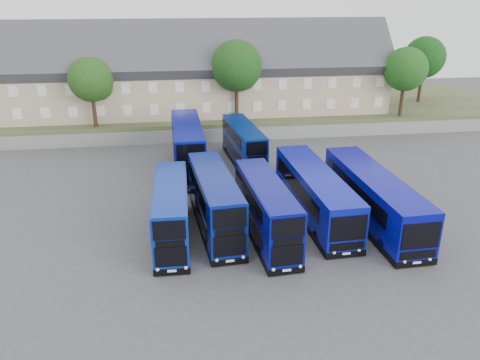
% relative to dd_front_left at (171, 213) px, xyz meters
% --- Properties ---
extents(ground, '(120.00, 120.00, 0.00)m').
position_rel_dd_front_left_xyz_m(ground, '(5.65, -1.77, -1.92)').
color(ground, '#454549').
rests_on(ground, ground).
extents(retaining_wall, '(70.00, 0.40, 1.50)m').
position_rel_dd_front_left_xyz_m(retaining_wall, '(5.65, 22.23, -1.17)').
color(retaining_wall, slate).
rests_on(retaining_wall, ground).
extents(earth_bank, '(80.00, 20.00, 2.00)m').
position_rel_dd_front_left_xyz_m(earth_bank, '(5.65, 32.23, -0.92)').
color(earth_bank, '#444A2A').
rests_on(earth_bank, ground).
extents(terrace_row, '(48.00, 10.40, 11.20)m').
position_rel_dd_front_left_xyz_m(terrace_row, '(2.65, 28.23, 4.68)').
color(terrace_row, tan).
rests_on(terrace_row, earth_bank).
extents(dd_front_left, '(2.40, 9.89, 3.91)m').
position_rel_dd_front_left_xyz_m(dd_front_left, '(0.00, 0.00, 0.00)').
color(dd_front_left, '#082595').
rests_on(dd_front_left, ground).
extents(dd_front_mid, '(3.36, 10.66, 4.17)m').
position_rel_dd_front_left_xyz_m(dd_front_mid, '(3.09, 0.95, 0.13)').
color(dd_front_mid, navy).
rests_on(dd_front_mid, ground).
extents(dd_front_right, '(3.05, 10.33, 4.05)m').
position_rel_dd_front_left_xyz_m(dd_front_right, '(6.50, -0.72, 0.07)').
color(dd_front_right, '#070B83').
rests_on(dd_front_right, ground).
extents(dd_rear_left, '(2.91, 11.73, 4.64)m').
position_rel_dd_front_left_xyz_m(dd_rear_left, '(1.57, 13.18, 0.36)').
color(dd_rear_left, '#081097').
rests_on(dd_rear_left, ground).
extents(dd_rear_right, '(3.26, 10.07, 3.93)m').
position_rel_dd_front_left_xyz_m(dd_rear_right, '(7.11, 14.37, 0.01)').
color(dd_rear_right, navy).
rests_on(dd_rear_right, ground).
extents(coach_east_a, '(3.34, 13.18, 3.57)m').
position_rel_dd_front_left_xyz_m(coach_east_a, '(10.82, 2.10, -0.17)').
color(coach_east_a, '#0911A8').
rests_on(coach_east_a, ground).
extents(coach_east_b, '(3.31, 13.53, 3.67)m').
position_rel_dd_front_left_xyz_m(coach_east_b, '(14.87, 0.65, -0.12)').
color(coach_east_b, '#080A93').
rests_on(coach_east_b, ground).
extents(tree_west, '(4.80, 4.80, 7.65)m').
position_rel_dd_front_left_xyz_m(tree_west, '(-8.21, 23.33, 5.13)').
color(tree_west, '#382314').
rests_on(tree_west, earth_bank).
extents(tree_mid, '(5.76, 5.76, 9.18)m').
position_rel_dd_front_left_xyz_m(tree_mid, '(7.79, 23.83, 6.15)').
color(tree_mid, '#382314').
rests_on(tree_mid, earth_bank).
extents(tree_east, '(5.12, 5.12, 8.16)m').
position_rel_dd_front_left_xyz_m(tree_east, '(27.79, 23.33, 5.47)').
color(tree_east, '#382314').
rests_on(tree_east, earth_bank).
extents(tree_far, '(5.44, 5.44, 8.67)m').
position_rel_dd_front_left_xyz_m(tree_far, '(33.79, 30.33, 5.81)').
color(tree_far, '#382314').
rests_on(tree_far, earth_bank).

